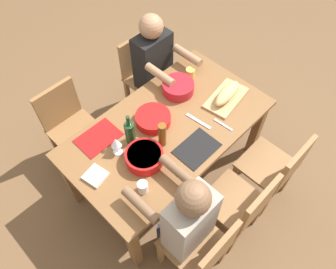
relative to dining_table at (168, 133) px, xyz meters
name	(u,v)px	position (x,y,z in m)	size (l,w,h in m)	color
ground_plane	(168,173)	(0.00, 0.00, -0.65)	(8.00, 8.00, 0.00)	brown
dining_table	(168,133)	(0.00, 0.00, 0.00)	(1.64, 0.92, 0.74)	brown
chair_near_left	(144,72)	(-0.45, -0.78, -0.17)	(0.40, 0.40, 0.85)	olive
diner_near_left	(156,65)	(-0.45, -0.60, 0.05)	(0.41, 0.53, 1.20)	#2D2D38
chair_far_left	(277,168)	(-0.45, 0.78, -0.17)	(0.40, 0.40, 0.85)	olive
chair_far_center	(243,205)	(0.00, 0.78, -0.17)	(0.40, 0.40, 0.85)	olive
chair_near_right	(69,123)	(0.45, -0.78, -0.17)	(0.40, 0.40, 0.85)	olive
chair_far_right	(203,249)	(0.45, 0.78, -0.17)	(0.40, 0.40, 0.85)	olive
diner_far_right	(185,220)	(0.45, 0.60, 0.05)	(0.41, 0.53, 1.20)	#2D2D38
serving_bowl_salad	(178,87)	(-0.32, -0.20, 0.14)	(0.27, 0.27, 0.09)	#B21923
serving_bowl_pasta	(144,157)	(0.34, 0.10, 0.14)	(0.28, 0.28, 0.09)	red
serving_bowl_greens	(153,118)	(0.05, -0.11, 0.13)	(0.28, 0.28, 0.08)	red
cutting_board	(226,98)	(-0.54, 0.14, 0.10)	(0.40, 0.22, 0.02)	tan
bread_loaf	(227,93)	(-0.54, 0.14, 0.15)	(0.32, 0.11, 0.09)	tan
wine_bottle	(130,132)	(0.29, -0.10, 0.20)	(0.08, 0.08, 0.29)	#193819
beer_bottle	(162,135)	(0.14, 0.08, 0.20)	(0.06, 0.06, 0.22)	brown
wine_glass	(116,143)	(0.43, -0.10, 0.20)	(0.08, 0.08, 0.17)	silver
cup_near_left	(190,73)	(-0.53, -0.25, 0.13)	(0.08, 0.08, 0.08)	gold
fork_far_left	(223,125)	(-0.31, 0.30, 0.09)	(0.02, 0.17, 0.01)	silver
placemat_far_center	(197,149)	(0.00, 0.30, 0.09)	(0.32, 0.23, 0.01)	black
placemat_near_right	(98,138)	(0.45, -0.30, 0.09)	(0.32, 0.23, 0.01)	maroon
cup_far_right	(143,187)	(0.51, 0.26, 0.14)	(0.07, 0.07, 0.09)	white
carving_knife	(198,121)	(-0.20, 0.14, 0.09)	(0.23, 0.02, 0.01)	silver
napkin_stack	(96,176)	(0.67, -0.05, 0.10)	(0.14, 0.14, 0.02)	white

